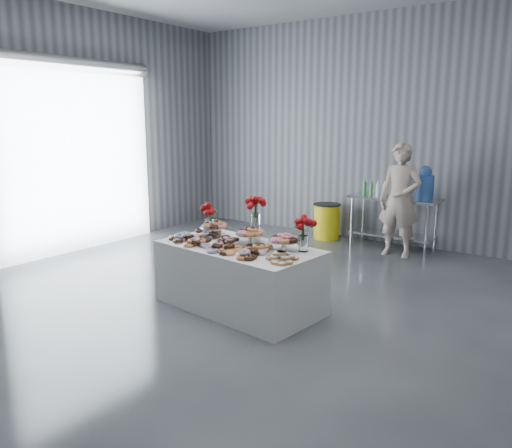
{
  "coord_description": "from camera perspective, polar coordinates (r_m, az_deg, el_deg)",
  "views": [
    {
      "loc": [
        3.36,
        -4.06,
        2.18
      ],
      "look_at": [
        -0.03,
        0.67,
        0.97
      ],
      "focal_mm": 35.0,
      "sensor_mm": 36.0,
      "label": 1
    }
  ],
  "objects": [
    {
      "name": "bouquet_right",
      "position": [
        5.5,
        5.47,
        -0.14
      ],
      "size": [
        0.26,
        0.26,
        0.42
      ],
      "color": "white",
      "rests_on": "display_table"
    },
    {
      "name": "drink_bottles",
      "position": [
        8.77,
        13.38,
        4.0
      ],
      "size": [
        0.54,
        0.08,
        0.27
      ],
      "primitive_type": null,
      "color": "#268C33",
      "rests_on": "prep_table"
    },
    {
      "name": "water_jug",
      "position": [
        8.58,
        18.74,
        4.3
      ],
      "size": [
        0.28,
        0.28,
        0.55
      ],
      "color": "#3A6EC8",
      "rests_on": "prep_table"
    },
    {
      "name": "cake_stand_right",
      "position": [
        5.5,
        3.25,
        -1.76
      ],
      "size": [
        0.36,
        0.36,
        0.17
      ],
      "color": "silver",
      "rests_on": "display_table"
    },
    {
      "name": "person",
      "position": [
        8.33,
        16.11,
        2.65
      ],
      "size": [
        0.67,
        0.44,
        1.84
      ],
      "primitive_type": "imported",
      "rotation": [
        0.0,
        0.0,
        0.0
      ],
      "color": "#CC8C93",
      "rests_on": "ground"
    },
    {
      "name": "cake_stand_left",
      "position": [
        6.23,
        -4.72,
        -0.18
      ],
      "size": [
        0.36,
        0.36,
        0.17
      ],
      "color": "silver",
      "rests_on": "display_table"
    },
    {
      "name": "danish_pile",
      "position": [
        5.18,
        2.92,
        -3.61
      ],
      "size": [
        0.48,
        0.48,
        0.11
      ],
      "primitive_type": null,
      "color": "white",
      "rests_on": "display_table"
    },
    {
      "name": "trash_barrel",
      "position": [
        9.37,
        8.06,
        0.32
      ],
      "size": [
        0.51,
        0.51,
        0.66
      ],
      "rotation": [
        0.0,
        0.0,
        -0.03
      ],
      "color": "yellow",
      "rests_on": "ground"
    },
    {
      "name": "prep_table",
      "position": [
        8.82,
        15.42,
        1.2
      ],
      "size": [
        1.5,
        0.6,
        0.9
      ],
      "color": "silver",
      "rests_on": "ground"
    },
    {
      "name": "display_table",
      "position": [
        5.88,
        -1.95,
        -6.07
      ],
      "size": [
        1.99,
        1.19,
        0.75
      ],
      "primitive_type": "cube",
      "rotation": [
        0.0,
        0.0,
        -0.1
      ],
      "color": "white",
      "rests_on": "ground"
    },
    {
      "name": "bouquet_left",
      "position": [
        6.41,
        -5.34,
        1.57
      ],
      "size": [
        0.26,
        0.26,
        0.42
      ],
      "color": "white",
      "rests_on": "display_table"
    },
    {
      "name": "cake_stand_mid",
      "position": [
        5.82,
        -0.62,
        -1.0
      ],
      "size": [
        0.36,
        0.36,
        0.17
      ],
      "color": "silver",
      "rests_on": "display_table"
    },
    {
      "name": "donut_mounds",
      "position": [
        5.73,
        -2.29,
        -2.19
      ],
      "size": [
        1.88,
        0.98,
        0.09
      ],
      "primitive_type": null,
      "rotation": [
        0.0,
        0.0,
        -0.1
      ],
      "color": "#C78848",
      "rests_on": "display_table"
    },
    {
      "name": "ground",
      "position": [
        5.7,
        -3.75,
        -10.7
      ],
      "size": [
        9.0,
        9.0,
        0.0
      ],
      "primitive_type": "plane",
      "color": "#35383D",
      "rests_on": "ground"
    },
    {
      "name": "room_walls",
      "position": [
        5.51,
        -5.95,
        16.53
      ],
      "size": [
        8.04,
        9.04,
        4.02
      ],
      "color": "slate",
      "rests_on": "ground"
    },
    {
      "name": "bouquet_center",
      "position": [
        5.98,
        -0.05,
        1.7
      ],
      "size": [
        0.26,
        0.26,
        0.57
      ],
      "color": "silver",
      "rests_on": "display_table"
    }
  ]
}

